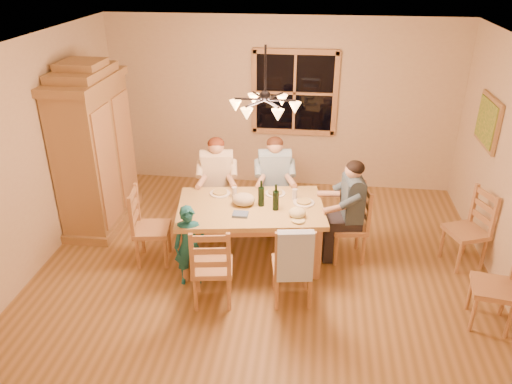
# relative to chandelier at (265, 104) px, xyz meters

# --- Properties ---
(floor) EXTENTS (5.50, 5.50, 0.00)m
(floor) POSITION_rel_chandelier_xyz_m (0.00, 0.00, -2.08)
(floor) COLOR olive
(floor) RESTS_ON ground
(ceiling) EXTENTS (5.50, 5.00, 0.02)m
(ceiling) POSITION_rel_chandelier_xyz_m (0.00, 0.00, 0.62)
(ceiling) COLOR white
(ceiling) RESTS_ON wall_back
(wall_back) EXTENTS (5.50, 0.02, 2.70)m
(wall_back) POSITION_rel_chandelier_xyz_m (0.00, 2.50, -0.73)
(wall_back) COLOR beige
(wall_back) RESTS_ON floor
(wall_left) EXTENTS (0.02, 5.00, 2.70)m
(wall_left) POSITION_rel_chandelier_xyz_m (-2.75, 0.00, -0.73)
(wall_left) COLOR beige
(wall_left) RESTS_ON floor
(window) EXTENTS (1.30, 0.06, 1.30)m
(window) POSITION_rel_chandelier_xyz_m (0.20, 2.47, -0.53)
(window) COLOR black
(window) RESTS_ON wall_back
(painting) EXTENTS (0.06, 0.78, 0.64)m
(painting) POSITION_rel_chandelier_xyz_m (2.71, 1.20, -0.48)
(painting) COLOR #956940
(painting) RESTS_ON wall_right
(chandelier) EXTENTS (0.77, 0.68, 0.71)m
(chandelier) POSITION_rel_chandelier_xyz_m (0.00, 0.00, 0.00)
(chandelier) COLOR black
(chandelier) RESTS_ON ceiling
(armoire) EXTENTS (0.66, 1.40, 2.30)m
(armoire) POSITION_rel_chandelier_xyz_m (-2.42, 0.87, -1.02)
(armoire) COLOR #956940
(armoire) RESTS_ON floor
(dining_table) EXTENTS (1.90, 1.33, 0.76)m
(dining_table) POSITION_rel_chandelier_xyz_m (-0.18, 0.15, -1.42)
(dining_table) COLOR tan
(dining_table) RESTS_ON floor
(chair_far_left) EXTENTS (0.50, 0.48, 0.99)m
(chair_far_left) POSITION_rel_chandelier_xyz_m (-0.74, 0.91, -1.77)
(chair_far_left) COLOR #A68049
(chair_far_left) RESTS_ON floor
(chair_far_right) EXTENTS (0.50, 0.48, 0.99)m
(chair_far_right) POSITION_rel_chandelier_xyz_m (0.03, 1.02, -1.77)
(chair_far_right) COLOR #A68049
(chair_far_right) RESTS_ON floor
(chair_near_left) EXTENTS (0.50, 0.48, 0.99)m
(chair_near_left) POSITION_rel_chandelier_xyz_m (-0.49, -0.74, -1.77)
(chair_near_left) COLOR #A68049
(chair_near_left) RESTS_ON floor
(chair_near_right) EXTENTS (0.50, 0.48, 0.99)m
(chair_near_right) POSITION_rel_chandelier_xyz_m (0.38, -0.60, -1.77)
(chair_near_right) COLOR #A68049
(chair_near_right) RESTS_ON floor
(chair_end_left) EXTENTS (0.48, 0.50, 0.99)m
(chair_end_left) POSITION_rel_chandelier_xyz_m (-1.39, -0.04, -1.77)
(chair_end_left) COLOR #A68049
(chair_end_left) RESTS_ON floor
(chair_end_right) EXTENTS (0.48, 0.50, 0.99)m
(chair_end_right) POSITION_rel_chandelier_xyz_m (1.03, 0.34, -1.77)
(chair_end_right) COLOR #A68049
(chair_end_right) RESTS_ON floor
(adult_woman) EXTENTS (0.44, 0.47, 0.87)m
(adult_woman) POSITION_rel_chandelier_xyz_m (-0.74, 0.91, -1.24)
(adult_woman) COLOR beige
(adult_woman) RESTS_ON floor
(adult_plaid_man) EXTENTS (0.44, 0.47, 0.87)m
(adult_plaid_man) POSITION_rel_chandelier_xyz_m (0.03, 1.02, -1.24)
(adult_plaid_man) COLOR teal
(adult_plaid_man) RESTS_ON floor
(adult_slate_man) EXTENTS (0.47, 0.44, 0.87)m
(adult_slate_man) POSITION_rel_chandelier_xyz_m (1.03, 0.34, -1.24)
(adult_slate_man) COLOR #3C5060
(adult_slate_man) RESTS_ON floor
(towel) EXTENTS (0.39, 0.16, 0.58)m
(towel) POSITION_rel_chandelier_xyz_m (0.41, -0.79, -1.38)
(towel) COLOR #B9D4FA
(towel) RESTS_ON chair_near_right
(wine_bottle_a) EXTENTS (0.08, 0.08, 0.33)m
(wine_bottle_a) POSITION_rel_chandelier_xyz_m (-0.06, 0.18, -1.15)
(wine_bottle_a) COLOR black
(wine_bottle_a) RESTS_ON dining_table
(wine_bottle_b) EXTENTS (0.08, 0.08, 0.33)m
(wine_bottle_b) POSITION_rel_chandelier_xyz_m (0.13, 0.10, -1.15)
(wine_bottle_b) COLOR black
(wine_bottle_b) RESTS_ON dining_table
(plate_woman) EXTENTS (0.26, 0.26, 0.02)m
(plate_woman) POSITION_rel_chandelier_xyz_m (-0.61, 0.42, -1.31)
(plate_woman) COLOR white
(plate_woman) RESTS_ON dining_table
(plate_plaid) EXTENTS (0.26, 0.26, 0.02)m
(plate_plaid) POSITION_rel_chandelier_xyz_m (0.09, 0.51, -1.31)
(plate_plaid) COLOR white
(plate_plaid) RESTS_ON dining_table
(plate_slate) EXTENTS (0.26, 0.26, 0.02)m
(plate_slate) POSITION_rel_chandelier_xyz_m (0.46, 0.29, -1.31)
(plate_slate) COLOR white
(plate_slate) RESTS_ON dining_table
(wine_glass_a) EXTENTS (0.06, 0.06, 0.14)m
(wine_glass_a) POSITION_rel_chandelier_xyz_m (-0.41, 0.35, -1.25)
(wine_glass_a) COLOR silver
(wine_glass_a) RESTS_ON dining_table
(wine_glass_b) EXTENTS (0.06, 0.06, 0.14)m
(wine_glass_b) POSITION_rel_chandelier_xyz_m (0.34, 0.39, -1.25)
(wine_glass_b) COLOR silver
(wine_glass_b) RESTS_ON dining_table
(cap) EXTENTS (0.20, 0.20, 0.11)m
(cap) POSITION_rel_chandelier_xyz_m (0.39, -0.05, -1.26)
(cap) COLOR beige
(cap) RESTS_ON dining_table
(napkin) EXTENTS (0.20, 0.17, 0.03)m
(napkin) POSITION_rel_chandelier_xyz_m (-0.27, -0.10, -1.30)
(napkin) COLOR slate
(napkin) RESTS_ON dining_table
(cloth_bundle) EXTENTS (0.28, 0.22, 0.15)m
(cloth_bundle) POSITION_rel_chandelier_xyz_m (-0.27, 0.16, -1.24)
(cloth_bundle) COLOR tan
(cloth_bundle) RESTS_ON dining_table
(child) EXTENTS (0.41, 0.31, 1.00)m
(child) POSITION_rel_chandelier_xyz_m (-0.81, -0.43, -1.58)
(child) COLOR #196472
(child) RESTS_ON floor
(chair_spare_front) EXTENTS (0.48, 0.50, 0.99)m
(chair_spare_front) POSITION_rel_chandelier_xyz_m (2.45, -0.75, -1.77)
(chair_spare_front) COLOR #A68049
(chair_spare_front) RESTS_ON floor
(chair_spare_back) EXTENTS (0.55, 0.56, 0.99)m
(chair_spare_back) POSITION_rel_chandelier_xyz_m (2.45, 0.38, -1.77)
(chair_spare_back) COLOR #A68049
(chair_spare_back) RESTS_ON floor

